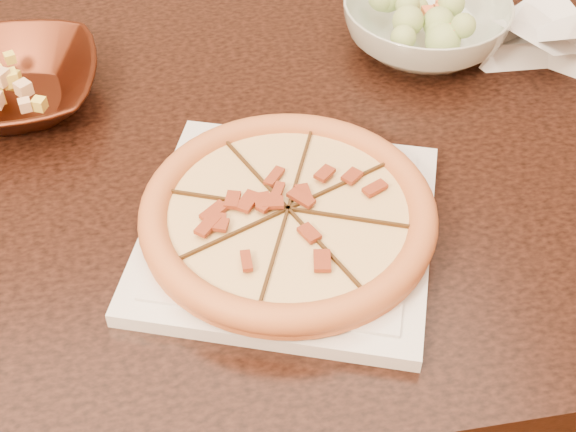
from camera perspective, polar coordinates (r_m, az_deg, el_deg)
name	(u,v)px	position (r m, az deg, el deg)	size (l,w,h in m)	color
floor	(183,414)	(1.63, -7.49, -13.76)	(4.00, 4.00, 0.02)	#57340F
dining_table	(183,219)	(1.05, -7.45, -0.19)	(1.29, 0.84, 0.75)	#321810
plate	(288,229)	(0.86, 0.00, -0.91)	(0.39, 0.39, 0.02)	silver
pizza	(288,213)	(0.84, 0.00, 0.19)	(0.31, 0.31, 0.03)	#BD7147
bronze_bowl	(9,86)	(1.08, -19.24, 8.70)	(0.23, 0.23, 0.06)	#431D10
salad_bowl	(425,25)	(1.14, 9.74, 13.22)	(0.23, 0.23, 0.07)	#B7C5BA
cling_film	(545,39)	(1.17, 17.78, 11.92)	(0.18, 0.15, 0.05)	silver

